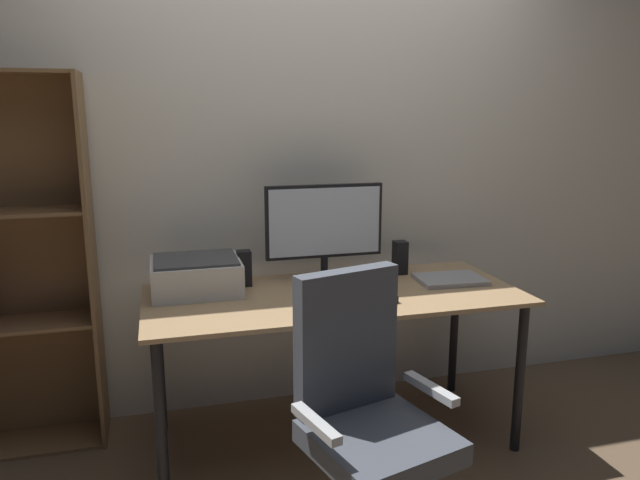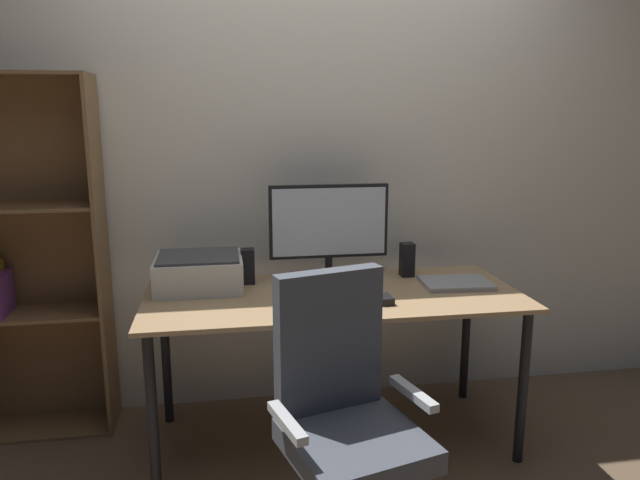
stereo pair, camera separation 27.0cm
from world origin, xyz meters
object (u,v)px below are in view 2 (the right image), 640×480
at_px(speaker_right, 407,260).
at_px(printer, 199,272).
at_px(office_chair, 345,432).
at_px(bookshelf, 29,264).
at_px(mouse, 385,299).
at_px(coffee_mug, 356,285).
at_px(keyboard, 338,303).
at_px(speaker_left, 248,266).
at_px(laptop, 456,283).
at_px(desk, 333,309).
at_px(monitor, 329,226).

bearing_deg(speaker_right, printer, -177.21).
distance_m(office_chair, bookshelf, 1.75).
height_order(mouse, coffee_mug, coffee_mug).
bearing_deg(bookshelf, printer, -13.78).
relative_size(keyboard, speaker_right, 1.71).
height_order(speaker_left, printer, speaker_left).
bearing_deg(bookshelf, office_chair, -39.61).
distance_m(speaker_right, office_chair, 1.13).
height_order(speaker_left, bookshelf, bookshelf).
distance_m(laptop, speaker_right, 0.28).
xyz_separation_m(desk, speaker_left, (-0.38, 0.22, 0.16)).
relative_size(keyboard, coffee_mug, 3.06).
bearing_deg(printer, mouse, -23.87).
distance_m(keyboard, speaker_left, 0.55).
bearing_deg(mouse, monitor, 109.17).
distance_m(coffee_mug, speaker_left, 0.54).
bearing_deg(speaker_right, monitor, 178.87).
distance_m(keyboard, speaker_right, 0.60).
distance_m(monitor, coffee_mug, 0.36).
height_order(coffee_mug, printer, printer).
xyz_separation_m(keyboard, mouse, (0.21, -0.00, 0.01)).
bearing_deg(keyboard, printer, 149.64).
height_order(coffee_mug, bookshelf, bookshelf).
relative_size(laptop, printer, 0.80).
relative_size(desk, keyboard, 5.90).
bearing_deg(keyboard, coffee_mug, 52.49).
xyz_separation_m(speaker_left, speaker_right, (0.80, 0.00, 0.00)).
xyz_separation_m(speaker_right, office_chair, (-0.51, -0.94, -0.37)).
bearing_deg(printer, keyboard, -30.72).
bearing_deg(monitor, mouse, -67.15).
distance_m(desk, bookshelf, 1.47).
bearing_deg(bookshelf, speaker_right, -4.59).
height_order(desk, keyboard, keyboard).
bearing_deg(speaker_left, monitor, 1.13).
bearing_deg(desk, printer, 163.95).
bearing_deg(printer, speaker_left, 12.34).
xyz_separation_m(keyboard, coffee_mug, (0.11, 0.14, 0.04)).
distance_m(desk, speaker_right, 0.50).
bearing_deg(printer, office_chair, -60.05).
distance_m(printer, office_chair, 1.09).
bearing_deg(laptop, desk, -174.08).
relative_size(speaker_left, printer, 0.43).
xyz_separation_m(monitor, mouse, (0.17, -0.41, -0.25)).
xyz_separation_m(desk, speaker_right, (0.42, 0.22, 0.16)).
distance_m(laptop, bookshelf, 2.04).
bearing_deg(desk, laptop, 2.41).
xyz_separation_m(mouse, office_chair, (-0.29, -0.54, -0.30)).
height_order(keyboard, speaker_right, speaker_right).
relative_size(laptop, bookshelf, 0.19).
bearing_deg(bookshelf, mouse, -18.98).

